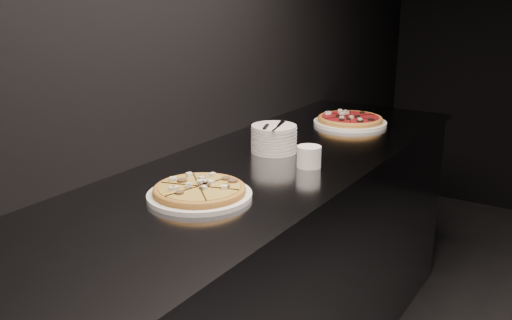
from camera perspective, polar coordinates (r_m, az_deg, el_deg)
The scene contains 7 objects.
wall_left at distance 2.27m, azimuth -7.03°, elevation 13.02°, with size 0.02×5.00×2.80m, color black.
counter at distance 2.32m, azimuth 1.06°, elevation -11.09°, with size 0.74×2.44×0.92m.
pizza_mushroom at distance 1.78m, azimuth -5.67°, elevation -3.14°, with size 0.36×0.36×0.04m.
pizza_tomato at distance 2.76m, azimuth 9.39°, elevation 3.96°, with size 0.35×0.35×0.04m.
plate_stack at distance 2.26m, azimuth 1.80°, elevation 2.17°, with size 0.18×0.18×0.11m.
cutlery at distance 2.23m, azimuth 1.79°, elevation 3.46°, with size 0.06×0.19×0.01m.
ramekin at distance 2.08m, azimuth 5.32°, elevation 0.40°, with size 0.09×0.09×0.08m.
Camera 1 is at (-1.07, -1.75, 1.55)m, focal length 40.00 mm.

